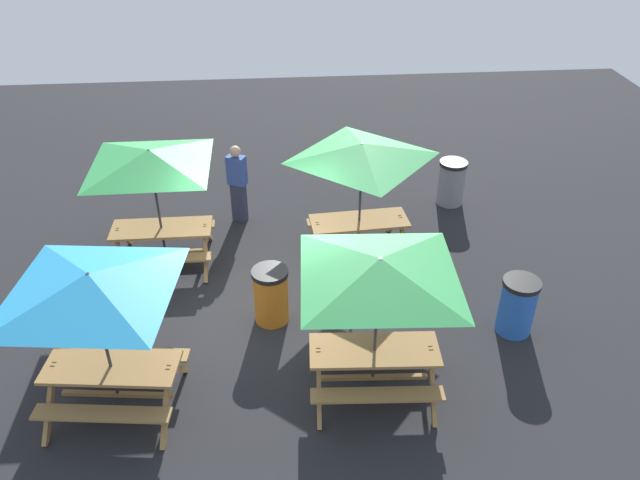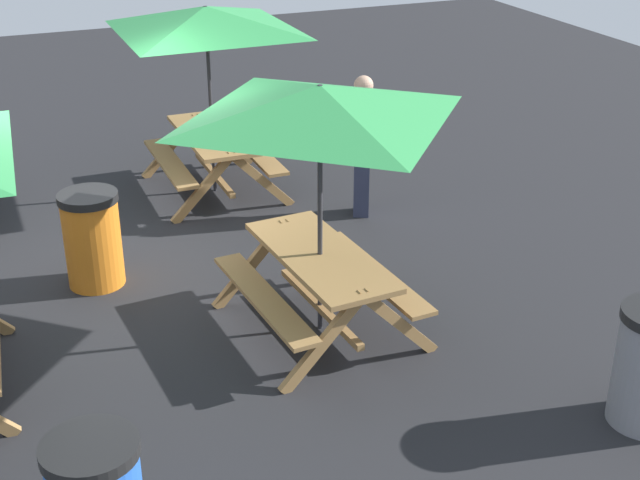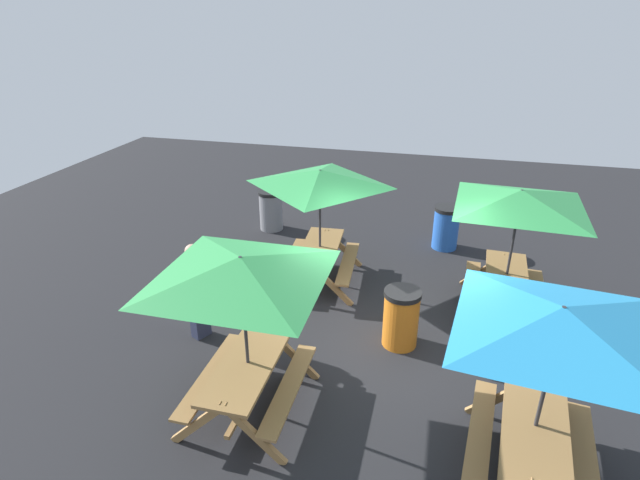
{
  "view_description": "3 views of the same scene",
  "coord_description": "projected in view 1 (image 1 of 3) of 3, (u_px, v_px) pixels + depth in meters",
  "views": [
    {
      "loc": [
        -0.3,
        8.11,
        6.75
      ],
      "look_at": [
        -1.05,
        -0.8,
        0.9
      ],
      "focal_mm": 35.0,
      "sensor_mm": 36.0,
      "label": 1
    },
    {
      "loc": [
        -8.4,
        1.07,
        4.27
      ],
      "look_at": [
        -1.84,
        -1.61,
        0.9
      ],
      "focal_mm": 50.0,
      "sensor_mm": 36.0,
      "label": 2
    },
    {
      "loc": [
        6.59,
        0.54,
        4.94
      ],
      "look_at": [
        -1.84,
        -1.61,
        0.9
      ],
      "focal_mm": 28.0,
      "sensor_mm": 36.0,
      "label": 3
    }
  ],
  "objects": [
    {
      "name": "trash_bin_gray",
      "position": [
        451.0,
        182.0,
        13.3
      ],
      "size": [
        0.59,
        0.59,
        0.98
      ],
      "color": "gray",
      "rests_on": "ground"
    },
    {
      "name": "picnic_table_0",
      "position": [
        92.0,
        294.0,
        7.68
      ],
      "size": [
        2.81,
        2.81,
        2.34
      ],
      "rotation": [
        0.0,
        0.0,
        -0.12
      ],
      "color": "olive",
      "rests_on": "ground"
    },
    {
      "name": "trash_bin_orange",
      "position": [
        271.0,
        295.0,
        10.06
      ],
      "size": [
        0.59,
        0.59,
        0.98
      ],
      "color": "orange",
      "rests_on": "ground"
    },
    {
      "name": "person_standing",
      "position": [
        238.0,
        182.0,
        12.48
      ],
      "size": [
        0.42,
        0.35,
        1.67
      ],
      "rotation": [
        0.0,
        0.0,
        5.84
      ],
      "color": "#2D334C",
      "rests_on": "ground"
    },
    {
      "name": "picnic_table_3",
      "position": [
        379.0,
        278.0,
        7.95
      ],
      "size": [
        2.82,
        2.82,
        2.34
      ],
      "rotation": [
        0.0,
        0.0,
        -0.06
      ],
      "color": "olive",
      "rests_on": "ground"
    },
    {
      "name": "ground_plane",
      "position": [
        262.0,
        314.0,
        10.43
      ],
      "size": [
        24.0,
        24.0,
        0.0
      ],
      "primitive_type": "plane",
      "color": "#232326",
      "rests_on": "ground"
    },
    {
      "name": "picnic_table_1",
      "position": [
        362.0,
        160.0,
        10.82
      ],
      "size": [
        2.14,
        2.14,
        2.34
      ],
      "rotation": [
        0.0,
        0.0,
        0.07
      ],
      "color": "olive",
      "rests_on": "ground"
    },
    {
      "name": "picnic_table_2",
      "position": [
        151.0,
        166.0,
        10.6
      ],
      "size": [
        2.83,
        2.83,
        2.34
      ],
      "rotation": [
        0.0,
        0.0,
        0.0
      ],
      "color": "olive",
      "rests_on": "ground"
    },
    {
      "name": "trash_bin_blue",
      "position": [
        517.0,
        306.0,
        9.83
      ],
      "size": [
        0.59,
        0.59,
        0.98
      ],
      "color": "blue",
      "rests_on": "ground"
    }
  ]
}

